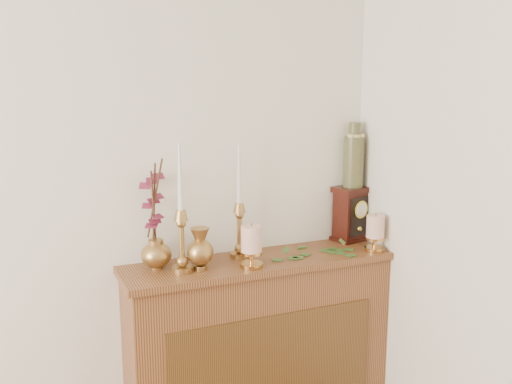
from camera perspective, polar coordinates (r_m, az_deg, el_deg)
name	(u,v)px	position (r m, az deg, el deg)	size (l,w,h in m)	color
console_shelf	(260,361)	(2.87, 0.34, -15.76)	(1.24, 0.34, 0.93)	brown
candlestick_left	(181,231)	(2.48, -7.12, -3.68)	(0.09, 0.09, 0.54)	#A67E42
candlestick_center	(239,221)	(2.66, -1.59, -2.80)	(0.08, 0.08, 0.51)	#A67E42
bud_vase	(200,249)	(2.52, -5.35, -5.45)	(0.11, 0.11, 0.18)	#A67E42
ginger_jar	(154,218)	(2.56, -9.73, -2.42)	(0.20, 0.21, 0.48)	#A67E42
pillar_candle_left	(251,244)	(2.54, -0.44, -5.00)	(0.10, 0.10, 0.19)	#C58D45
pillar_candle_right	(375,231)	(2.82, 11.28, -3.66)	(0.09, 0.09, 0.18)	#C58D45
ivy_garland	(313,254)	(2.72, 5.43, -5.87)	(0.42, 0.18, 0.07)	#385F24
mantel_clock	(352,214)	(2.97, 9.15, -2.07)	(0.20, 0.16, 0.27)	#38110B
ceramic_vase	(354,158)	(2.92, 9.29, 3.21)	(0.10, 0.10, 0.31)	#183026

